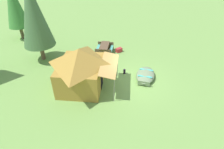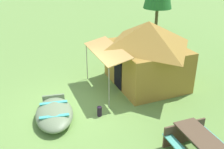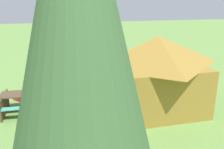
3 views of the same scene
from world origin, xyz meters
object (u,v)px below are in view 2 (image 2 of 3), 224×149
beached_rowboat (54,113)px  picnic_table (200,145)px  fuel_can (99,111)px  canvas_cabin_tent (147,52)px

beached_rowboat → picnic_table: 4.89m
beached_rowboat → fuel_can: size_ratio=6.66×
canvas_cabin_tent → beached_rowboat: bearing=-75.5°
beached_rowboat → fuel_can: beached_rowboat is taller
beached_rowboat → picnic_table: bearing=42.4°
picnic_table → fuel_can: 3.62m
beached_rowboat → picnic_table: (3.61, 3.29, 0.23)m
picnic_table → beached_rowboat: bearing=-137.6°
picnic_table → fuel_can: (-3.15, -1.77, -0.29)m
beached_rowboat → canvas_cabin_tent: size_ratio=0.61×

